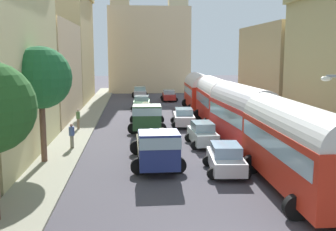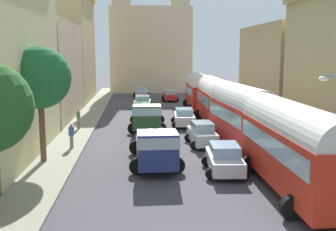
{
  "view_description": "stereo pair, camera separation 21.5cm",
  "coord_description": "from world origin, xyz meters",
  "px_view_note": "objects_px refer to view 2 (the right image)",
  "views": [
    {
      "loc": [
        -2.71,
        -10.79,
        6.37
      ],
      "look_at": [
        0.0,
        20.35,
        1.51
      ],
      "focal_mm": 43.1,
      "sensor_mm": 36.0,
      "label": 1
    },
    {
      "loc": [
        -2.5,
        -10.81,
        6.37
      ],
      "look_at": [
        0.0,
        20.35,
        1.51
      ],
      "focal_mm": 43.1,
      "sensor_mm": 36.0,
      "label": 2
    }
  ],
  "objects_px": {
    "parked_bus_1": "(242,113)",
    "parked_bus_3": "(200,90)",
    "car_4": "(202,134)",
    "parked_bus_2": "(216,99)",
    "car_0": "(148,115)",
    "parked_bus_0": "(294,143)",
    "pedestrian_1": "(78,118)",
    "car_5": "(184,117)",
    "car_6": "(170,95)",
    "pedestrian_0": "(71,135)",
    "car_2": "(141,92)",
    "car_1": "(143,102)",
    "car_3": "(224,159)",
    "cargo_truck_0": "(156,146)",
    "cargo_truck_1": "(147,116)"
  },
  "relations": [
    {
      "from": "car_0",
      "to": "parked_bus_3",
      "type": "bearing_deg",
      "value": 50.5
    },
    {
      "from": "parked_bus_0",
      "to": "car_2",
      "type": "height_order",
      "value": "parked_bus_0"
    },
    {
      "from": "parked_bus_1",
      "to": "parked_bus_3",
      "type": "bearing_deg",
      "value": 90.0
    },
    {
      "from": "car_4",
      "to": "pedestrian_1",
      "type": "xyz_separation_m",
      "value": [
        -9.31,
        6.27,
        0.22
      ]
    },
    {
      "from": "parked_bus_1",
      "to": "car_5",
      "type": "xyz_separation_m",
      "value": [
        -2.9,
        8.37,
        -1.56
      ]
    },
    {
      "from": "car_3",
      "to": "pedestrian_1",
      "type": "distance_m",
      "value": 15.87
    },
    {
      "from": "car_3",
      "to": "car_6",
      "type": "height_order",
      "value": "car_3"
    },
    {
      "from": "parked_bus_3",
      "to": "car_5",
      "type": "xyz_separation_m",
      "value": [
        -2.9,
        -9.63,
        -1.47
      ]
    },
    {
      "from": "cargo_truck_1",
      "to": "car_5",
      "type": "relative_size",
      "value": 1.71
    },
    {
      "from": "car_1",
      "to": "car_3",
      "type": "relative_size",
      "value": 0.99
    },
    {
      "from": "parked_bus_3",
      "to": "car_3",
      "type": "xyz_separation_m",
      "value": [
        -2.41,
        -23.67,
        -1.48
      ]
    },
    {
      "from": "car_1",
      "to": "car_3",
      "type": "xyz_separation_m",
      "value": [
        3.93,
        -24.96,
        -0.01
      ]
    },
    {
      "from": "car_4",
      "to": "pedestrian_1",
      "type": "distance_m",
      "value": 11.23
    },
    {
      "from": "cargo_truck_1",
      "to": "pedestrian_0",
      "type": "xyz_separation_m",
      "value": [
        -5.18,
        -6.2,
        -0.2
      ]
    },
    {
      "from": "car_3",
      "to": "pedestrian_1",
      "type": "height_order",
      "value": "pedestrian_1"
    },
    {
      "from": "car_2",
      "to": "car_6",
      "type": "relative_size",
      "value": 0.87
    },
    {
      "from": "parked_bus_1",
      "to": "pedestrian_0",
      "type": "relative_size",
      "value": 4.81
    },
    {
      "from": "car_3",
      "to": "car_6",
      "type": "bearing_deg",
      "value": 90.19
    },
    {
      "from": "parked_bus_1",
      "to": "car_4",
      "type": "bearing_deg",
      "value": 162.69
    },
    {
      "from": "car_2",
      "to": "car_3",
      "type": "height_order",
      "value": "car_3"
    },
    {
      "from": "parked_bus_0",
      "to": "parked_bus_3",
      "type": "relative_size",
      "value": 1.2
    },
    {
      "from": "parked_bus_1",
      "to": "parked_bus_3",
      "type": "xyz_separation_m",
      "value": [
        0.0,
        18.0,
        -0.09
      ]
    },
    {
      "from": "cargo_truck_1",
      "to": "car_1",
      "type": "distance_m",
      "value": 12.88
    },
    {
      "from": "pedestrian_1",
      "to": "cargo_truck_0",
      "type": "bearing_deg",
      "value": -62.63
    },
    {
      "from": "parked_bus_1",
      "to": "car_1",
      "type": "height_order",
      "value": "parked_bus_1"
    },
    {
      "from": "parked_bus_3",
      "to": "car_2",
      "type": "relative_size",
      "value": 2.2
    },
    {
      "from": "pedestrian_1",
      "to": "car_2",
      "type": "bearing_deg",
      "value": 77.69
    },
    {
      "from": "parked_bus_0",
      "to": "pedestrian_1",
      "type": "bearing_deg",
      "value": 126.44
    },
    {
      "from": "parked_bus_2",
      "to": "cargo_truck_0",
      "type": "xyz_separation_m",
      "value": [
        -6.01,
        -13.24,
        -1.13
      ]
    },
    {
      "from": "parked_bus_0",
      "to": "cargo_truck_0",
      "type": "bearing_deg",
      "value": 141.64
    },
    {
      "from": "parked_bus_3",
      "to": "car_5",
      "type": "relative_size",
      "value": 1.97
    },
    {
      "from": "parked_bus_0",
      "to": "car_6",
      "type": "height_order",
      "value": "parked_bus_0"
    },
    {
      "from": "parked_bus_2",
      "to": "pedestrian_0",
      "type": "height_order",
      "value": "parked_bus_2"
    },
    {
      "from": "car_1",
      "to": "car_6",
      "type": "bearing_deg",
      "value": 64.64
    },
    {
      "from": "parked_bus_2",
      "to": "pedestrian_1",
      "type": "height_order",
      "value": "parked_bus_2"
    },
    {
      "from": "car_6",
      "to": "car_4",
      "type": "bearing_deg",
      "value": -90.07
    },
    {
      "from": "parked_bus_0",
      "to": "cargo_truck_1",
      "type": "height_order",
      "value": "parked_bus_0"
    },
    {
      "from": "car_6",
      "to": "pedestrian_0",
      "type": "distance_m",
      "value": 28.55
    },
    {
      "from": "car_2",
      "to": "car_5",
      "type": "xyz_separation_m",
      "value": [
        3.42,
        -24.11,
        0.02
      ]
    },
    {
      "from": "car_0",
      "to": "car_3",
      "type": "relative_size",
      "value": 0.96
    },
    {
      "from": "car_2",
      "to": "car_5",
      "type": "distance_m",
      "value": 24.35
    },
    {
      "from": "parked_bus_2",
      "to": "car_1",
      "type": "relative_size",
      "value": 2.07
    },
    {
      "from": "parked_bus_2",
      "to": "car_0",
      "type": "xyz_separation_m",
      "value": [
        -6.03,
        1.68,
        -1.61
      ]
    },
    {
      "from": "car_4",
      "to": "pedestrian_1",
      "type": "height_order",
      "value": "pedestrian_1"
    },
    {
      "from": "parked_bus_3",
      "to": "cargo_truck_0",
      "type": "bearing_deg",
      "value": -105.12
    },
    {
      "from": "parked_bus_1",
      "to": "car_6",
      "type": "relative_size",
      "value": 1.98
    },
    {
      "from": "parked_bus_2",
      "to": "pedestrian_0",
      "type": "bearing_deg",
      "value": -142.35
    },
    {
      "from": "cargo_truck_1",
      "to": "pedestrian_0",
      "type": "distance_m",
      "value": 8.08
    },
    {
      "from": "parked_bus_2",
      "to": "cargo_truck_1",
      "type": "xyz_separation_m",
      "value": [
        -6.2,
        -2.59,
        -1.12
      ]
    },
    {
      "from": "car_4",
      "to": "car_5",
      "type": "xyz_separation_m",
      "value": [
        -0.35,
        7.58,
        -0.03
      ]
    }
  ]
}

